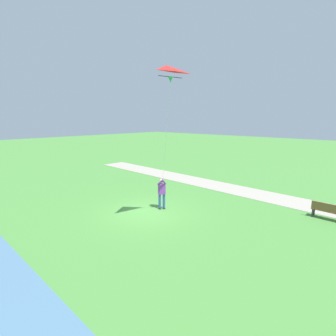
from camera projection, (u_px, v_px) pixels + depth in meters
name	position (u px, v px, depth m)	size (l,w,h in m)	color
ground_plane	(147.00, 212.00, 13.75)	(120.00, 120.00, 0.00)	#4C8E3D
walkway_path	(243.00, 191.00, 17.62)	(2.40, 32.00, 0.02)	#ADA393
person_kite_flyer	(162.00, 191.00, 14.02)	(0.56, 0.61, 1.83)	#232328
flying_kite	(167.00, 76.00, 10.51)	(2.04, 2.02, 5.30)	red
park_bench_near_walkway	(328.00, 210.00, 12.58)	(0.48, 1.51, 0.88)	brown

